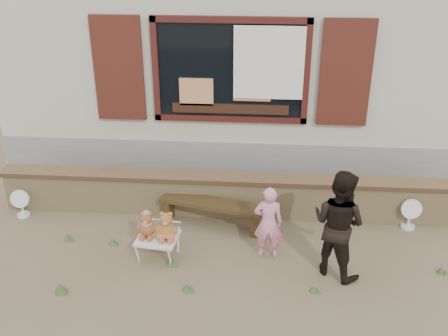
# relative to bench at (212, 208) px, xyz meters

# --- Properties ---
(ground) EXTENTS (80.00, 80.00, 0.00)m
(ground) POSITION_rel_bench_xyz_m (0.19, -0.64, -0.30)
(ground) COLOR brown
(ground) RESTS_ON ground
(shopfront) EXTENTS (8.04, 5.13, 4.00)m
(shopfront) POSITION_rel_bench_xyz_m (0.19, 3.84, 1.70)
(shopfront) COLOR #A79E87
(shopfront) RESTS_ON ground
(brick_wall) EXTENTS (7.10, 0.36, 0.67)m
(brick_wall) POSITION_rel_bench_xyz_m (0.19, 0.36, 0.04)
(brick_wall) COLOR tan
(brick_wall) RESTS_ON ground
(bench) EXTENTS (1.62, 0.70, 0.41)m
(bench) POSITION_rel_bench_xyz_m (0.00, 0.00, 0.00)
(bench) COLOR #352612
(bench) RESTS_ON ground
(folding_chair) EXTENTS (0.59, 0.54, 0.33)m
(folding_chair) POSITION_rel_bench_xyz_m (-0.66, -0.88, 0.00)
(folding_chair) COLOR silver
(folding_chair) RESTS_ON ground
(teddy_bear_left) EXTENTS (0.31, 0.28, 0.39)m
(teddy_bear_left) POSITION_rel_bench_xyz_m (-0.80, -0.87, 0.23)
(teddy_bear_left) COLOR brown
(teddy_bear_left) RESTS_ON folding_chair
(teddy_bear_right) EXTENTS (0.34, 0.30, 0.42)m
(teddy_bear_right) POSITION_rel_bench_xyz_m (-0.52, -0.90, 0.25)
(teddy_bear_right) COLOR brown
(teddy_bear_right) RESTS_ON folding_chair
(child) EXTENTS (0.40, 0.26, 1.07)m
(child) POSITION_rel_bench_xyz_m (0.84, -0.73, 0.24)
(child) COLOR pink
(child) RESTS_ON ground
(adult) EXTENTS (0.92, 0.89, 1.49)m
(adult) POSITION_rel_bench_xyz_m (1.72, -1.02, 0.45)
(adult) COLOR black
(adult) RESTS_ON ground
(fan_left) EXTENTS (0.29, 0.20, 0.47)m
(fan_left) POSITION_rel_bench_xyz_m (-3.00, 0.04, -0.06)
(fan_left) COLOR white
(fan_left) RESTS_ON ground
(fan_right) EXTENTS (0.31, 0.21, 0.50)m
(fan_right) POSITION_rel_bench_xyz_m (2.97, 0.16, -0.05)
(fan_right) COLOR white
(fan_right) RESTS_ON ground
(grass_tufts) EXTENTS (5.32, 1.47, 0.14)m
(grass_tufts) POSITION_rel_bench_xyz_m (-0.60, -1.08, -0.24)
(grass_tufts) COLOR #395923
(grass_tufts) RESTS_ON ground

